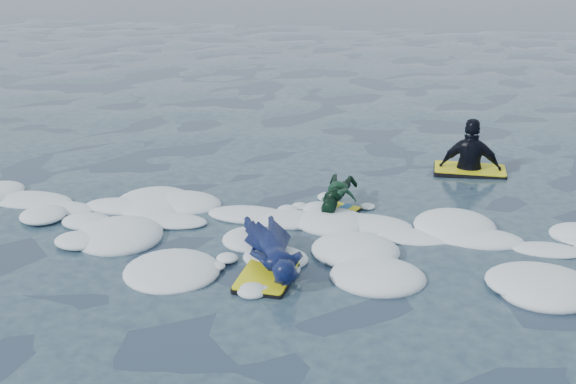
# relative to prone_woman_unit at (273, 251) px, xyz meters

# --- Properties ---
(ground) EXTENTS (120.00, 120.00, 0.00)m
(ground) POSITION_rel_prone_woman_unit_xyz_m (0.09, -0.21, -0.23)
(ground) COLOR #182539
(ground) RESTS_ON ground
(foam_band) EXTENTS (12.00, 3.10, 0.30)m
(foam_band) POSITION_rel_prone_woman_unit_xyz_m (0.09, 0.83, -0.23)
(foam_band) COLOR white
(foam_band) RESTS_ON ground
(prone_woman_unit) EXTENTS (1.26, 1.83, 0.45)m
(prone_woman_unit) POSITION_rel_prone_woman_unit_xyz_m (0.00, 0.00, 0.00)
(prone_woman_unit) COLOR black
(prone_woman_unit) RESTS_ON ground
(prone_child_unit) EXTENTS (0.68, 1.23, 0.44)m
(prone_child_unit) POSITION_rel_prone_woman_unit_xyz_m (0.59, 1.98, -0.01)
(prone_child_unit) COLOR black
(prone_child_unit) RESTS_ON ground
(waiting_rider_unit) EXTENTS (1.21, 0.68, 1.80)m
(waiting_rider_unit) POSITION_rel_prone_woman_unit_xyz_m (2.59, 4.09, -0.18)
(waiting_rider_unit) COLOR black
(waiting_rider_unit) RESTS_ON ground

